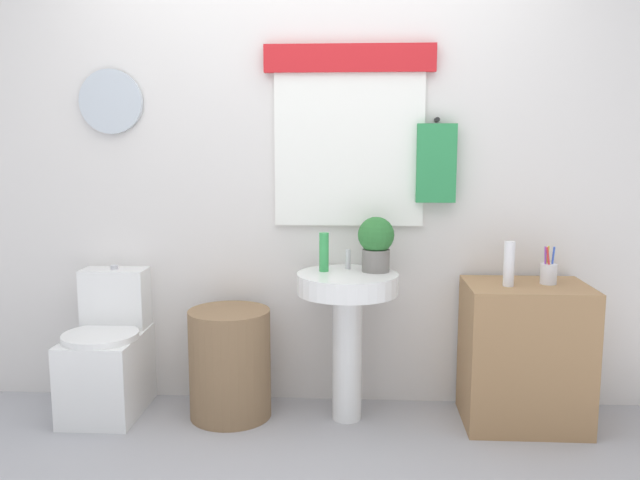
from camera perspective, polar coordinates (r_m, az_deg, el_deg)
back_wall at (r=3.48m, az=-0.94°, el=6.97°), size 4.40×0.18×2.60m
toilet at (r=3.62m, az=-18.00°, el=-9.72°), size 0.38×0.51×0.75m
laundry_hamper at (r=3.42m, az=-7.87°, el=-10.63°), size 0.42×0.42×0.56m
pedestal_sink at (r=3.28m, az=2.41°, el=-6.17°), size 0.51×0.51×0.76m
faucet at (r=3.34m, az=2.47°, el=-1.70°), size 0.03×0.03×0.10m
wooden_cabinet at (r=3.44m, az=17.43°, el=-9.52°), size 0.59×0.44×0.71m
soap_bottle at (r=3.27m, az=0.35°, el=-1.06°), size 0.05×0.05×0.20m
potted_plant at (r=3.27m, az=4.92°, el=-0.15°), size 0.18×0.18×0.28m
lotion_bottle at (r=3.27m, az=16.19°, el=-2.02°), size 0.05×0.05×0.22m
toothbrush_cup at (r=3.39m, az=19.35°, el=-2.74°), size 0.08×0.08×0.19m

